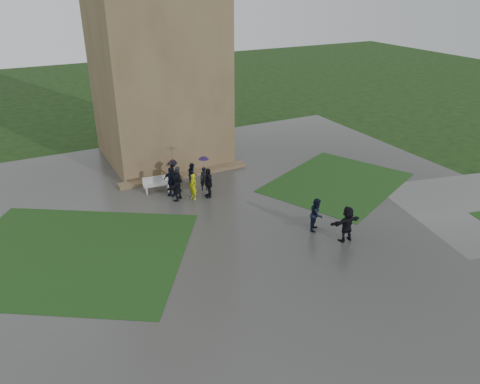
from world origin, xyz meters
name	(u,v)px	position (x,y,z in m)	size (l,w,h in m)	color
ground	(262,251)	(0.00, 0.00, 0.00)	(120.00, 120.00, 0.00)	black
plaza	(244,233)	(0.00, 2.00, 0.01)	(34.00, 34.00, 0.02)	#343432
lawn_inset_left	(71,254)	(-8.50, 4.00, 0.03)	(11.00, 9.00, 0.01)	#153512
lawn_inset_right	(337,182)	(8.50, 5.00, 0.03)	(9.00, 7.00, 0.01)	#153512
tower	(155,31)	(0.00, 15.00, 9.00)	(8.00, 8.00, 18.00)	brown
tower_plinth	(185,175)	(0.00, 10.60, 0.13)	(9.00, 0.80, 0.22)	brown
bench	(157,184)	(-2.44, 9.09, 0.52)	(1.73, 0.75, 0.97)	#AEAEA9
visitor_cluster	(182,176)	(-1.06, 8.15, 1.14)	(3.14, 3.91, 2.59)	black
pedestrian_mid	(317,214)	(3.61, 0.56, 0.92)	(0.88, 0.50, 1.81)	black
pedestrian_near	(347,224)	(4.29, -1.10, 0.98)	(1.78, 0.64, 1.92)	black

